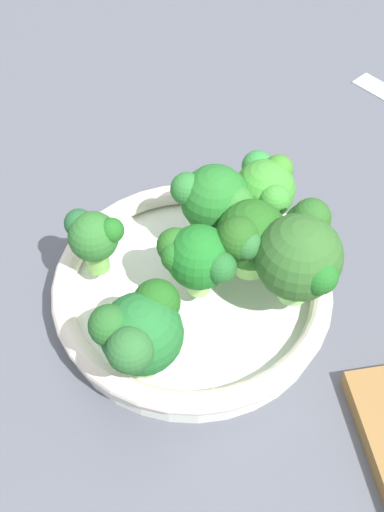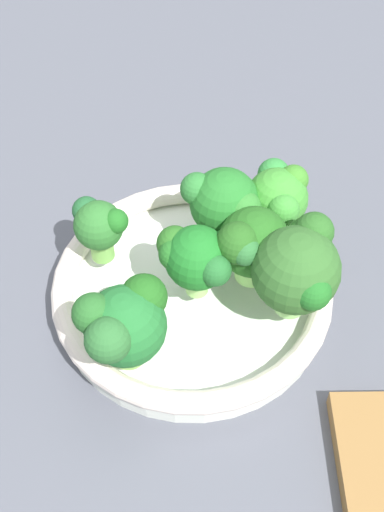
# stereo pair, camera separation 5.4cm
# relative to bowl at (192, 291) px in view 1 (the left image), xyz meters

# --- Properties ---
(ground_plane) EXTENTS (1.30, 1.30, 0.03)m
(ground_plane) POSITION_rel_bowl_xyz_m (0.04, -0.04, -0.03)
(ground_plane) COLOR #4F525C
(bowl) EXTENTS (0.24, 0.24, 0.03)m
(bowl) POSITION_rel_bowl_xyz_m (0.00, 0.00, 0.00)
(bowl) COLOR silver
(bowl) RESTS_ON ground_plane
(broccoli_floret_0) EXTENTS (0.05, 0.04, 0.06)m
(broccoli_floret_0) POSITION_rel_bowl_xyz_m (0.06, 0.06, 0.05)
(broccoli_floret_0) COLOR #79BC51
(broccoli_floret_0) RESTS_ON bowl
(broccoli_floret_1) EXTENTS (0.07, 0.06, 0.06)m
(broccoli_floret_1) POSITION_rel_bowl_xyz_m (0.02, -0.09, 0.05)
(broccoli_floret_1) COLOR #76BB5C
(broccoli_floret_1) RESTS_ON bowl
(broccoli_floret_2) EXTENTS (0.06, 0.06, 0.07)m
(broccoli_floret_2) POSITION_rel_bowl_xyz_m (0.03, -0.04, 0.06)
(broccoli_floret_2) COLOR #97D873
(broccoli_floret_2) RESTS_ON bowl
(broccoli_floret_3) EXTENTS (0.06, 0.06, 0.07)m
(broccoli_floret_3) POSITION_rel_bowl_xyz_m (-0.02, -0.04, 0.06)
(broccoli_floret_3) COLOR #9AD970
(broccoli_floret_3) RESTS_ON bowl
(broccoli_floret_4) EXTENTS (0.06, 0.07, 0.07)m
(broccoli_floret_4) POSITION_rel_bowl_xyz_m (-0.04, 0.08, 0.06)
(broccoli_floret_4) COLOR #89BE57
(broccoli_floret_4) RESTS_ON bowl
(broccoli_floret_5) EXTENTS (0.07, 0.05, 0.07)m
(broccoli_floret_5) POSITION_rel_bowl_xyz_m (-0.01, 0.00, 0.06)
(broccoli_floret_5) COLOR #9AD06B
(broccoli_floret_5) RESTS_ON bowl
(broccoli_floret_6) EXTENTS (0.07, 0.07, 0.08)m
(broccoli_floret_6) POSITION_rel_bowl_xyz_m (-0.06, -0.06, 0.06)
(broccoli_floret_6) COLOR #96D474
(broccoli_floret_6) RESTS_ON bowl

